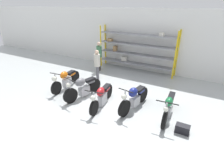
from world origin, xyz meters
name	(u,v)px	position (x,y,z in m)	size (l,w,h in m)	color
ground_plane	(107,102)	(0.00, 0.00, 0.00)	(30.00, 30.00, 0.00)	#B2B7B7
back_wall	(147,41)	(0.00, 4.62, 1.80)	(30.00, 0.08, 3.60)	white
shelving_rack	(135,49)	(-0.59, 4.26, 1.31)	(4.74, 0.63, 2.58)	yellow
motorcycle_orange	(66,79)	(-2.48, 0.21, 0.46)	(0.57, 2.10, 1.01)	black
motorcycle_grey	(83,87)	(-1.19, -0.09, 0.46)	(0.78, 1.99, 1.05)	black
motorcycle_red	(102,96)	(-0.07, -0.30, 0.43)	(0.72, 2.06, 0.96)	black
motorcycle_blue	(134,98)	(1.14, 0.14, 0.47)	(0.61, 2.00, 1.05)	black
motorcycle_green	(169,107)	(2.45, 0.23, 0.43)	(0.71, 2.02, 0.97)	black
person_browsing	(97,63)	(-1.67, 1.78, 0.98)	(0.45, 0.45, 1.67)	#595960
person_near_rack	(99,54)	(-2.45, 3.16, 1.04)	(0.43, 0.43, 1.76)	#38332D
toolbox	(182,129)	(3.07, -0.43, 0.14)	(0.44, 0.26, 0.28)	black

